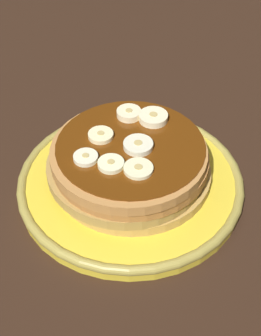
{
  "coord_description": "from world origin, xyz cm",
  "views": [
    {
      "loc": [
        -16.62,
        38.92,
        43.72
      ],
      "look_at": [
        0.0,
        0.0,
        3.47
      ],
      "focal_mm": 51.99,
      "sensor_mm": 36.0,
      "label": 1
    }
  ],
  "objects": [
    {
      "name": "pancake_stack",
      "position": [
        -0.01,
        0.12,
        4.32
      ],
      "size": [
        19.71,
        19.8,
        5.41
      ],
      "color": "tan",
      "rests_on": "plate"
    },
    {
      "name": "banana_slice_3",
      "position": [
        -0.7,
        -5.42,
        7.44
      ],
      "size": [
        3.55,
        3.55,
        1.06
      ],
      "color": "#F8EDBF",
      "rests_on": "pancake_stack"
    },
    {
      "name": "banana_slice_6",
      "position": [
        2.34,
        -4.99,
        7.44
      ],
      "size": [
        3.03,
        3.03,
        1.06
      ],
      "color": "#FBEBBA",
      "rests_on": "pancake_stack"
    },
    {
      "name": "banana_slice_5",
      "position": [
        -2.42,
        3.48,
        7.25
      ],
      "size": [
        3.27,
        3.27,
        0.68
      ],
      "color": "#F0EAB6",
      "rests_on": "pancake_stack"
    },
    {
      "name": "banana_slice_2",
      "position": [
        0.63,
        4.0,
        7.3
      ],
      "size": [
        2.95,
        2.95,
        0.78
      ],
      "color": "#F1F0BF",
      "rests_on": "pancake_stack"
    },
    {
      "name": "banana_slice_0",
      "position": [
        -0.96,
        -0.27,
        7.36
      ],
      "size": [
        3.43,
        3.43,
        0.91
      ],
      "color": "#EBE7C6",
      "rests_on": "pancake_stack"
    },
    {
      "name": "banana_slice_4",
      "position": [
        3.79,
        0.42,
        7.3
      ],
      "size": [
        2.98,
        2.98,
        0.78
      ],
      "color": "#FDEDB3",
      "rests_on": "pancake_stack"
    },
    {
      "name": "ground_plane",
      "position": [
        0.0,
        0.0,
        -1.5
      ],
      "size": [
        140.0,
        140.0,
        3.0
      ],
      "primitive_type": "cube",
      "color": "black"
    },
    {
      "name": "banana_slice_1",
      "position": [
        3.65,
        4.14,
        7.29
      ],
      "size": [
        2.79,
        2.79,
        0.76
      ],
      "color": "#F0EBC5",
      "rests_on": "pancake_stack"
    },
    {
      "name": "plate",
      "position": [
        0.0,
        0.0,
        1.09
      ],
      "size": [
        27.75,
        27.75,
        2.03
      ],
      "color": "yellow",
      "rests_on": "ground_plane"
    }
  ]
}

